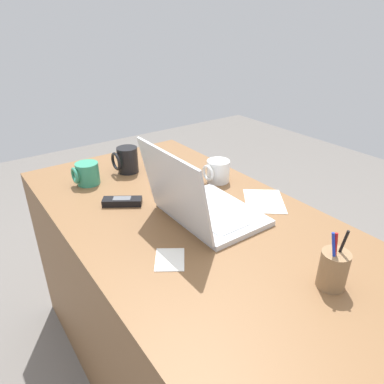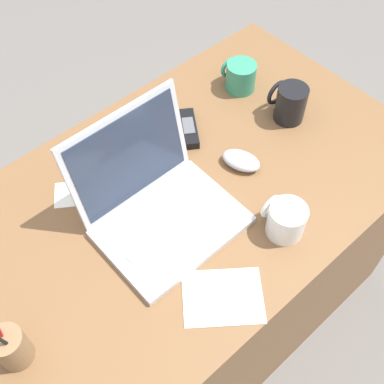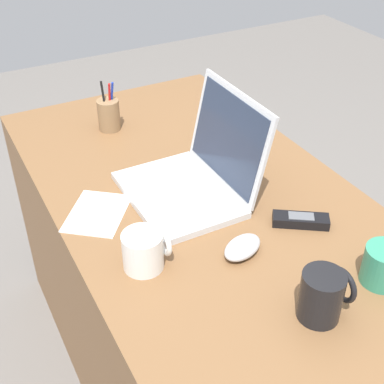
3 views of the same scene
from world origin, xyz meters
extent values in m
plane|color=slate|center=(0.00, 0.00, 0.00)|extent=(6.00, 6.00, 0.00)
cube|color=brown|center=(0.00, 0.00, 0.37)|extent=(1.42, 0.75, 0.75)
cube|color=silver|center=(-0.03, -0.06, 0.76)|extent=(0.33, 0.24, 0.02)
cube|color=silver|center=(-0.03, -0.04, 0.77)|extent=(0.27, 0.12, 0.00)
cube|color=silver|center=(-0.03, -0.14, 0.77)|extent=(0.09, 0.05, 0.00)
cube|color=silver|center=(-0.03, 0.08, 0.89)|extent=(0.32, 0.06, 0.25)
cube|color=#283347|center=(-0.03, 0.08, 0.89)|extent=(0.29, 0.05, 0.21)
ellipsoid|color=silver|center=(0.24, -0.03, 0.77)|extent=(0.10, 0.12, 0.04)
cylinder|color=white|center=(0.17, -0.25, 0.79)|extent=(0.09, 0.09, 0.09)
torus|color=white|center=(0.17, -0.20, 0.80)|extent=(0.06, 0.01, 0.06)
cylinder|color=#338C6B|center=(0.45, 0.18, 0.79)|extent=(0.09, 0.09, 0.09)
cylinder|color=black|center=(0.46, 0.00, 0.80)|extent=(0.09, 0.09, 0.11)
torus|color=black|center=(0.46, 0.05, 0.81)|extent=(0.08, 0.01, 0.08)
cube|color=black|center=(0.21, 0.15, 0.76)|extent=(0.11, 0.14, 0.02)
cube|color=#595B60|center=(0.21, 0.15, 0.77)|extent=(0.06, 0.07, 0.00)
cylinder|color=olive|center=(-0.46, -0.09, 0.80)|extent=(0.07, 0.07, 0.10)
cylinder|color=#1933B2|center=(-0.46, -0.07, 0.84)|extent=(0.03, 0.02, 0.14)
cylinder|color=black|center=(-0.46, -0.10, 0.84)|extent=(0.03, 0.01, 0.14)
cylinder|color=red|center=(-0.46, -0.08, 0.84)|extent=(0.02, 0.01, 0.13)
cube|color=white|center=(-0.14, 0.18, 0.75)|extent=(0.13, 0.12, 0.00)
cube|color=white|center=(-0.06, -0.27, 0.75)|extent=(0.22, 0.21, 0.00)
camera|label=1|loc=(-0.80, 0.58, 1.35)|focal=32.93mm
camera|label=2|loc=(-0.41, -0.56, 1.76)|focal=46.14mm
camera|label=3|loc=(0.98, -0.56, 1.56)|focal=49.89mm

